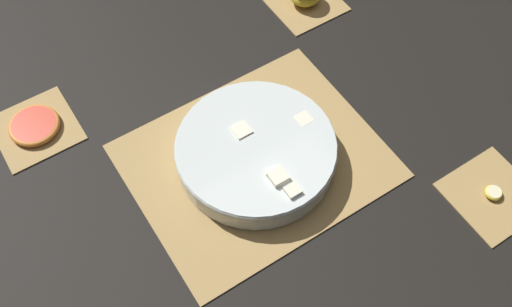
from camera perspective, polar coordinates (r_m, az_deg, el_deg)
name	(u,v)px	position (r m, az deg, el deg)	size (l,w,h in m)	color
ground_plane	(256,161)	(1.11, 0.00, -0.74)	(6.00, 6.00, 0.00)	black
bamboo_mat_center	(256,160)	(1.10, 0.00, -0.65)	(0.45, 0.37, 0.01)	#A8844C
coaster_mat_near_right	(492,195)	(1.15, 21.58, -3.67)	(0.15, 0.15, 0.01)	#A8844C
coaster_mat_far_left	(36,128)	(1.22, -20.23, 2.27)	(0.15, 0.15, 0.01)	#A8844C
coaster_mat_far_right	(304,2)	(1.37, 4.63, 14.19)	(0.15, 0.15, 0.01)	#A8844C
fruit_salad_bowl	(256,151)	(1.08, 0.02, 0.27)	(0.29, 0.29, 0.06)	silver
banana_coin_single	(494,193)	(1.14, 21.69, -3.49)	(0.03, 0.03, 0.01)	beige
grapefruit_slice	(34,126)	(1.21, -20.36, 2.51)	(0.10, 0.10, 0.01)	red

